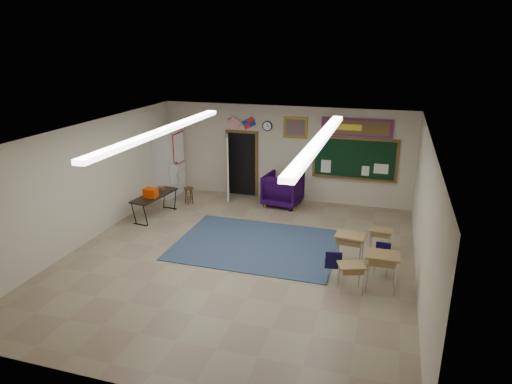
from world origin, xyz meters
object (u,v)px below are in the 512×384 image
(wingback_armchair, at_px, (283,190))
(wooden_stool, at_px, (189,195))
(folding_table, at_px, (155,205))
(student_desk_front_left, at_px, (349,249))
(student_desk_front_right, at_px, (380,240))

(wingback_armchair, xyz_separation_m, wooden_stool, (-2.86, -0.75, -0.23))
(wingback_armchair, relative_size, folding_table, 0.65)
(student_desk_front_left, height_order, folding_table, folding_table)
(student_desk_front_left, bearing_deg, student_desk_front_right, 58.43)
(wingback_armchair, xyz_separation_m, student_desk_front_left, (2.40, -3.54, -0.07))
(student_desk_front_right, bearing_deg, folding_table, 178.79)
(wingback_armchair, xyz_separation_m, folding_table, (-3.32, -2.05, -0.13))
(student_desk_front_left, bearing_deg, wooden_stool, 156.56)
(wooden_stool, bearing_deg, student_desk_front_left, -28.00)
(folding_table, bearing_deg, student_desk_front_left, -7.26)
(wingback_armchair, relative_size, student_desk_front_right, 1.76)
(wingback_armchair, height_order, folding_table, wingback_armchair)
(student_desk_front_left, distance_m, wooden_stool, 5.96)
(student_desk_front_left, bearing_deg, wingback_armchair, 128.71)
(folding_table, relative_size, wooden_stool, 3.23)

